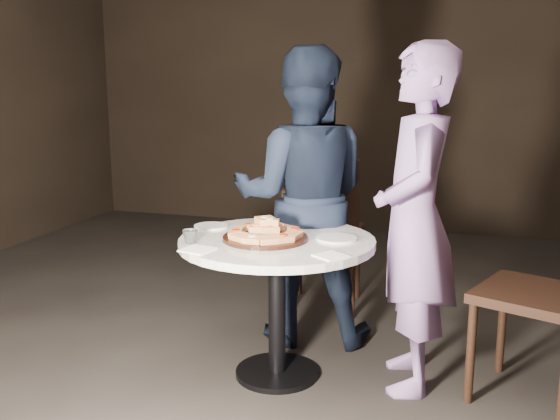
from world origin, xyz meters
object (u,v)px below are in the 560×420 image
diner_navy (303,197)px  diner_teal (415,220)px  serving_board (265,238)px  focaccia_pile (266,230)px  chair_far (323,224)px  water_glass (190,237)px  table (277,265)px

diner_navy → diner_teal: size_ratio=1.01×
serving_board → diner_navy: bearing=86.3°
focaccia_pile → chair_far: chair_far is taller
chair_far → diner_navy: bearing=82.9°
water_glass → chair_far: bearing=73.2°
table → chair_far: size_ratio=0.99×
focaccia_pile → water_glass: (-0.31, -0.18, -0.01)m
chair_far → diner_navy: 0.51m
chair_far → diner_navy: (-0.01, -0.45, 0.25)m
focaccia_pile → chair_far: bearing=87.5°
serving_board → water_glass: (-0.31, -0.18, 0.02)m
serving_board → diner_teal: (0.69, 0.16, 0.10)m
table → diner_navy: diner_navy is taller
table → diner_teal: size_ratio=0.61×
table → focaccia_pile: bearing=-134.2°
focaccia_pile → diner_teal: size_ratio=0.22×
serving_board → focaccia_pile: (0.00, 0.00, 0.04)m
serving_board → water_glass: size_ratio=5.66×
serving_board → focaccia_pile: size_ratio=1.14×
table → water_glass: (-0.36, -0.22, 0.17)m
diner_teal → water_glass: bearing=-82.7°
chair_far → diner_navy: size_ratio=0.61×
water_glass → chair_far: (0.36, 1.18, -0.17)m
focaccia_pile → diner_teal: diner_teal is taller
chair_far → diner_teal: bearing=121.7°
focaccia_pile → water_glass: focaccia_pile is taller
diner_teal → focaccia_pile: bearing=-88.3°
serving_board → diner_navy: 0.57m
table → serving_board: serving_board is taller
table → focaccia_pile: focaccia_pile is taller
water_glass → chair_far: chair_far is taller
diner_teal → chair_far: bearing=-154.2°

